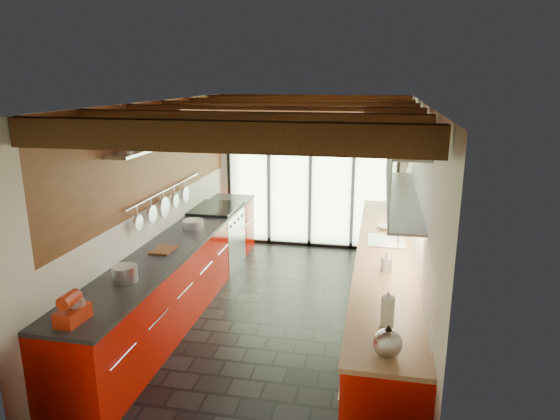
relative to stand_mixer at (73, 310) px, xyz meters
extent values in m
plane|color=black|center=(1.27, 2.24, -1.03)|extent=(5.50, 5.50, 0.00)
plane|color=silver|center=(1.27, 4.99, 0.27)|extent=(3.20, 0.00, 3.20)
plane|color=silver|center=(1.27, -0.51, 0.27)|extent=(3.20, 0.00, 3.20)
plane|color=silver|center=(-0.33, 2.24, 0.27)|extent=(0.00, 5.50, 5.50)
plane|color=silver|center=(2.87, 2.24, 0.27)|extent=(0.00, 5.50, 5.50)
plane|color=#472814|center=(1.27, 2.24, 1.57)|extent=(5.50, 5.50, 0.00)
cube|color=#593316|center=(1.27, -0.01, 1.45)|extent=(3.14, 0.14, 0.22)
cube|color=#593316|center=(1.27, 0.89, 1.45)|extent=(3.14, 0.14, 0.22)
cube|color=#593316|center=(1.27, 1.79, 1.45)|extent=(3.14, 0.14, 0.22)
cube|color=#593316|center=(1.27, 2.69, 1.45)|extent=(3.14, 0.14, 0.22)
cube|color=#593316|center=(1.27, 3.59, 1.45)|extent=(3.14, 0.14, 0.22)
cube|color=#593316|center=(1.27, 4.49, 1.45)|extent=(3.14, 0.14, 0.22)
cube|color=brown|center=(1.27, 4.95, 1.32)|extent=(3.14, 0.06, 0.50)
plane|color=brown|center=(-0.30, 2.44, 0.95)|extent=(0.00, 4.90, 4.90)
plane|color=#C6EAAD|center=(1.27, 4.98, 0.05)|extent=(2.90, 0.00, 2.90)
cube|color=black|center=(-0.18, 4.96, 0.05)|extent=(0.05, 0.04, 2.15)
cube|color=black|center=(2.72, 4.96, 0.05)|extent=(0.05, 0.04, 2.15)
cube|color=black|center=(1.27, 4.93, 0.05)|extent=(0.06, 0.05, 2.15)
cube|color=black|center=(1.27, 4.93, 1.12)|extent=(2.90, 0.05, 0.06)
cylinder|color=red|center=(1.27, 4.91, 1.32)|extent=(0.34, 0.04, 0.34)
cylinder|color=beige|center=(1.27, 4.89, 1.32)|extent=(0.28, 0.02, 0.28)
cube|color=#B20C00|center=(-0.01, 2.24, -0.59)|extent=(0.65, 5.00, 0.88)
cube|color=black|center=(-0.01, 2.24, -0.13)|extent=(0.68, 5.00, 0.04)
cube|color=silver|center=(-0.01, 3.69, -0.59)|extent=(0.66, 0.90, 0.90)
cube|color=black|center=(-0.01, 3.69, -0.10)|extent=(0.65, 0.90, 0.06)
cube|color=#B20C00|center=(2.54, 2.24, -0.59)|extent=(0.65, 5.00, 0.88)
cube|color=tan|center=(2.54, 2.24, -0.13)|extent=(0.68, 5.00, 0.04)
cube|color=white|center=(2.21, 2.64, -0.59)|extent=(0.02, 0.60, 0.84)
cube|color=silver|center=(2.54, 2.64, -0.10)|extent=(0.45, 0.52, 0.02)
cylinder|color=silver|center=(2.69, 2.64, 0.07)|extent=(0.02, 0.02, 0.34)
torus|color=silver|center=(2.63, 2.64, 0.24)|extent=(0.14, 0.02, 0.14)
plane|color=silver|center=(2.53, 2.54, 0.82)|extent=(0.00, 3.00, 3.00)
cube|color=#9EA0A5|center=(2.70, 2.54, 0.49)|extent=(0.34, 3.00, 0.03)
cube|color=#9EA0A5|center=(2.70, 2.54, 1.16)|extent=(0.34, 3.00, 0.03)
cylinder|color=silver|center=(-0.27, 2.54, 0.44)|extent=(0.02, 2.20, 0.02)
cube|color=silver|center=(-0.18, 2.44, 1.07)|extent=(0.28, 2.60, 0.03)
cylinder|color=silver|center=(-0.23, 1.64, 0.26)|extent=(0.04, 0.18, 0.18)
cylinder|color=silver|center=(-0.23, 1.99, 0.26)|extent=(0.04, 0.22, 0.22)
cylinder|color=silver|center=(-0.23, 2.34, 0.26)|extent=(0.04, 0.26, 0.26)
cylinder|color=silver|center=(-0.23, 2.69, 0.26)|extent=(0.04, 0.18, 0.18)
cylinder|color=silver|center=(-0.23, 3.04, 0.26)|extent=(0.04, 0.22, 0.22)
cube|color=#B8280E|center=(0.00, -0.01, -0.04)|extent=(0.18, 0.31, 0.13)
cylinder|color=#B8280E|center=(0.00, -0.03, 0.11)|extent=(0.13, 0.20, 0.12)
cylinder|color=silver|center=(0.00, 0.05, 0.00)|extent=(0.16, 0.16, 0.13)
cylinder|color=silver|center=(0.00, 0.87, -0.03)|extent=(0.32, 0.32, 0.16)
cylinder|color=silver|center=(0.00, 2.72, -0.05)|extent=(0.28, 0.28, 0.10)
cube|color=brown|center=(0.00, 1.76, -0.09)|extent=(0.23, 0.32, 0.03)
sphere|color=silver|center=(2.54, -0.01, 0.00)|extent=(0.27, 0.27, 0.21)
cone|color=black|center=(2.54, -0.01, 0.12)|extent=(0.10, 0.10, 0.06)
cylinder|color=silver|center=(2.54, 0.11, 0.01)|extent=(0.05, 0.08, 0.05)
cylinder|color=white|center=(2.54, 0.45, 0.02)|extent=(0.14, 0.14, 0.25)
cylinder|color=silver|center=(2.54, 0.45, 0.17)|extent=(0.03, 0.03, 0.05)
imported|color=silver|center=(2.54, 1.66, 0.00)|extent=(0.12, 0.12, 0.21)
imported|color=silver|center=(2.54, 3.17, -0.08)|extent=(0.28, 0.28, 0.05)
camera|label=1|loc=(2.42, -3.34, 1.85)|focal=32.00mm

